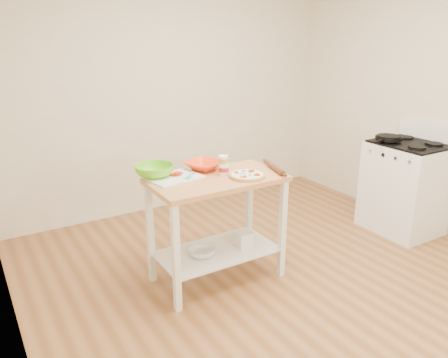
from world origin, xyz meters
TOP-DOWN VIEW (x-y plane):
  - room_shell at (0.00, 0.00)m, footprint 4.04×4.54m
  - prep_island at (-0.46, 0.50)m, footprint 1.07×0.59m
  - gas_stove at (1.69, 0.32)m, footprint 0.62×0.72m
  - skillet at (1.55, 0.48)m, footprint 0.41×0.26m
  - pizza at (-0.25, 0.39)m, footprint 0.29×0.29m
  - cutting_board at (-0.76, 0.67)m, footprint 0.44×0.36m
  - spatula at (-0.65, 0.60)m, footprint 0.13×0.11m
  - knife at (-0.82, 0.74)m, footprint 0.27×0.08m
  - orange_bowl at (-0.44, 0.74)m, footprint 0.38×0.38m
  - green_bowl at (-0.87, 0.78)m, footprint 0.33×0.33m
  - beer_pint at (-0.38, 0.54)m, footprint 0.08×0.08m
  - yogurt_tub at (-0.38, 0.53)m, footprint 0.08×0.08m
  - rolling_pin at (0.05, 0.42)m, footprint 0.14×0.36m
  - shelf_glass_bowl at (-0.62, 0.48)m, footprint 0.27×0.27m
  - shelf_bin at (-0.22, 0.46)m, footprint 0.13×0.13m

SIDE VIEW (x-z plane):
  - shelf_glass_bowl at x=-0.62m, z-range 0.26..0.33m
  - shelf_bin at x=-0.22m, z-range 0.26..0.39m
  - gas_stove at x=1.69m, z-range -0.08..1.03m
  - prep_island at x=-0.46m, z-range 0.19..1.09m
  - cutting_board at x=-0.76m, z-range 0.89..0.93m
  - spatula at x=-0.65m, z-range 0.91..0.92m
  - pizza at x=-0.25m, z-range 0.89..0.94m
  - knife at x=-0.82m, z-range 0.91..0.92m
  - rolling_pin at x=0.05m, z-range 0.90..0.94m
  - orange_bowl at x=-0.44m, z-range 0.90..0.97m
  - green_bowl at x=-0.87m, z-range 0.90..1.00m
  - yogurt_tub at x=-0.38m, z-range 0.86..1.04m
  - skillet at x=1.55m, z-range 0.96..0.99m
  - beer_pint at x=-0.38m, z-range 0.90..1.06m
  - room_shell at x=0.00m, z-range -0.02..2.72m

